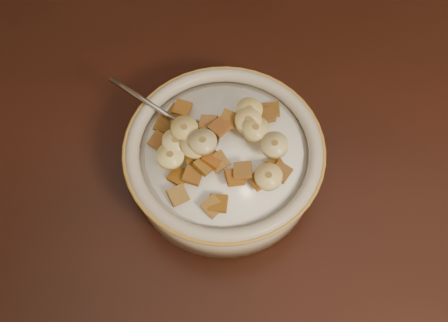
{
  "coord_description": "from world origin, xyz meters",
  "views": [
    {
      "loc": [
        -0.24,
        -0.18,
        1.32
      ],
      "look_at": [
        -0.25,
        0.1,
        0.78
      ],
      "focal_mm": 40.0,
      "sensor_mm": 36.0,
      "label": 1
    }
  ],
  "objects_px": {
    "cereal_bowl": "(224,162)",
    "chair": "(302,46)",
    "spoon": "(198,135)",
    "table": "(428,256)"
  },
  "relations": [
    {
      "from": "chair",
      "to": "spoon",
      "type": "distance_m",
      "value": 0.53
    },
    {
      "from": "cereal_bowl",
      "to": "spoon",
      "type": "xyz_separation_m",
      "value": [
        -0.03,
        0.02,
        0.03
      ]
    },
    {
      "from": "table",
      "to": "cereal_bowl",
      "type": "height_order",
      "value": "cereal_bowl"
    },
    {
      "from": "cereal_bowl",
      "to": "chair",
      "type": "bearing_deg",
      "value": 70.08
    },
    {
      "from": "chair",
      "to": "spoon",
      "type": "relative_size",
      "value": 18.81
    },
    {
      "from": "spoon",
      "to": "chair",
      "type": "bearing_deg",
      "value": -173.79
    },
    {
      "from": "table",
      "to": "cereal_bowl",
      "type": "relative_size",
      "value": 6.22
    },
    {
      "from": "cereal_bowl",
      "to": "spoon",
      "type": "height_order",
      "value": "spoon"
    },
    {
      "from": "chair",
      "to": "cereal_bowl",
      "type": "relative_size",
      "value": 4.51
    },
    {
      "from": "chair",
      "to": "cereal_bowl",
      "type": "xyz_separation_m",
      "value": [
        -0.15,
        -0.42,
        0.27
      ]
    }
  ]
}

